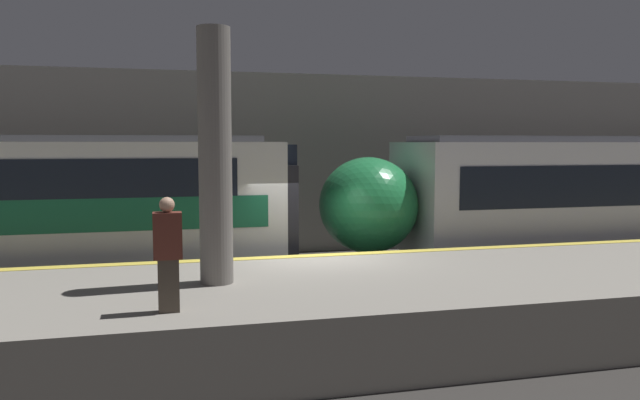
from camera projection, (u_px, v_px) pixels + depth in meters
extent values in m
plane|color=#33302D|center=(315.00, 306.00, 12.90)|extent=(120.00, 120.00, 0.00)
cube|color=gray|center=(347.00, 309.00, 10.62)|extent=(40.00, 4.62, 1.08)
cube|color=#EAD14C|center=(317.00, 255.00, 12.66)|extent=(40.00, 0.30, 0.01)
cube|color=#9E998E|center=(264.00, 164.00, 18.88)|extent=(50.00, 0.15, 5.46)
cylinder|color=slate|center=(215.00, 157.00, 10.01)|extent=(0.54, 0.54, 4.11)
ellipsoid|color=#238447|center=(368.00, 205.00, 15.45)|extent=(2.42, 2.72, 2.38)
sphere|color=#F2EFCC|center=(331.00, 223.00, 15.25)|extent=(0.20, 0.20, 0.20)
cube|color=black|center=(281.00, 211.00, 14.91)|extent=(0.25, 2.89, 2.26)
cube|color=black|center=(281.00, 164.00, 14.81)|extent=(0.25, 2.60, 0.91)
sphere|color=#EA4C42|center=(293.00, 231.00, 14.34)|extent=(0.18, 0.18, 0.18)
sphere|color=#EA4C42|center=(282.00, 224.00, 15.63)|extent=(0.18, 0.18, 0.18)
cube|color=#473D33|center=(169.00, 285.00, 8.41)|extent=(0.28, 0.20, 0.72)
cube|color=brown|center=(168.00, 236.00, 8.35)|extent=(0.38, 0.24, 0.63)
sphere|color=tan|center=(167.00, 205.00, 8.32)|extent=(0.20, 0.20, 0.20)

